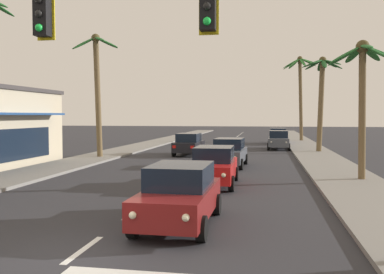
{
  "coord_description": "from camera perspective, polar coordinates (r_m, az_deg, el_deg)",
  "views": [
    {
      "loc": [
        4.06,
        -8.18,
        3.04
      ],
      "look_at": [
        1.22,
        8.0,
        2.2
      ],
      "focal_mm": 39.46,
      "sensor_mm": 36.0,
      "label": 1
    }
  ],
  "objects": [
    {
      "name": "ground_plane",
      "position": [
        9.62,
        -16.17,
        -15.6
      ],
      "size": [
        220.0,
        220.0,
        0.0
      ],
      "primitive_type": "plane",
      "color": "#2D2D33"
    },
    {
      "name": "sidewalk_right",
      "position": [
        28.58,
        17.45,
        -3.17
      ],
      "size": [
        3.2,
        110.0,
        0.14
      ],
      "primitive_type": "cube",
      "color": "gray",
      "rests_on": "ground"
    },
    {
      "name": "sidewalk_left",
      "position": [
        30.72,
        -12.82,
        -2.7
      ],
      "size": [
        3.2,
        110.0,
        0.14
      ],
      "primitive_type": "cube",
      "color": "gray",
      "rests_on": "ground"
    },
    {
      "name": "lane_markings",
      "position": [
        28.75,
        2.61,
        -3.14
      ],
      "size": [
        4.28,
        87.86,
        0.01
      ],
      "color": "silver",
      "rests_on": "ground"
    },
    {
      "name": "traffic_signal_mast",
      "position": [
        8.97,
        2.46,
        14.09
      ],
      "size": [
        11.18,
        0.41,
        6.82
      ],
      "color": "#2D2D33",
      "rests_on": "ground"
    },
    {
      "name": "sedan_lead_at_stop_bar",
      "position": [
        11.79,
        -1.68,
        -7.76
      ],
      "size": [
        1.99,
        4.47,
        1.68
      ],
      "color": "maroon",
      "rests_on": "ground"
    },
    {
      "name": "sedan_third_in_queue",
      "position": [
        18.43,
        2.99,
        -3.89
      ],
      "size": [
        1.98,
        4.46,
        1.68
      ],
      "color": "red",
      "rests_on": "ground"
    },
    {
      "name": "sedan_fifth_in_queue",
      "position": [
        25.18,
        5.03,
        -2.07
      ],
      "size": [
        2.1,
        4.51,
        1.68
      ],
      "color": "#4C515B",
      "rests_on": "ground"
    },
    {
      "name": "sedan_oncoming_far",
      "position": [
        32.35,
        -0.4,
        -0.95
      ],
      "size": [
        2.03,
        4.48,
        1.68
      ],
      "color": "black",
      "rests_on": "ground"
    },
    {
      "name": "sedan_parked_nearest_kerb",
      "position": [
        38.78,
        11.63,
        -0.37
      ],
      "size": [
        2.02,
        4.48,
        1.68
      ],
      "color": "#4C515B",
      "rests_on": "ground"
    },
    {
      "name": "sedan_parked_mid_kerb",
      "position": [
        46.14,
        11.54,
        0.15
      ],
      "size": [
        1.95,
        4.45,
        1.68
      ],
      "color": "navy",
      "rests_on": "ground"
    },
    {
      "name": "palm_left_third",
      "position": [
        30.67,
        -12.7,
        8.06
      ],
      "size": [
        3.59,
        3.25,
        8.76
      ],
      "color": "brown",
      "rests_on": "ground"
    },
    {
      "name": "palm_right_second",
      "position": [
        20.76,
        22.07,
        7.51
      ],
      "size": [
        3.19,
        3.39,
        6.44
      ],
      "color": "brown",
      "rests_on": "ground"
    },
    {
      "name": "palm_right_third",
      "position": [
        35.79,
        17.11,
        6.37
      ],
      "size": [
        3.25,
        3.17,
        7.78
      ],
      "color": "brown",
      "rests_on": "ground"
    },
    {
      "name": "palm_right_farthest",
      "position": [
        50.99,
        14.42,
        7.22
      ],
      "size": [
        4.16,
        4.22,
        9.93
      ],
      "color": "brown",
      "rests_on": "ground"
    }
  ]
}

